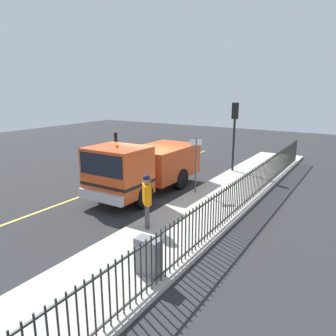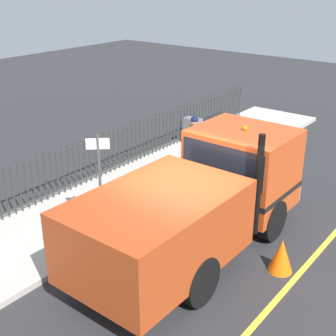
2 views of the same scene
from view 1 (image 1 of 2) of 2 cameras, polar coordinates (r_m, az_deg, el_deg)
ground_plane at (r=14.65m, az=-3.00°, el=-4.18°), size 49.89×49.89×0.00m
sidewalk_slab at (r=13.21m, az=7.99°, el=-6.03°), size 2.85×22.68×0.13m
lane_marking at (r=15.95m, az=-9.50°, el=-2.83°), size 0.12×20.41×0.01m
work_truck at (r=13.94m, az=-4.63°, el=0.43°), size 2.29×6.02×2.71m
worker_standing at (r=10.32m, az=-3.73°, el=-4.90°), size 0.51×0.51×1.77m
iron_fence at (r=12.57m, az=13.24°, el=-3.84°), size 0.04×19.31×1.30m
traffic_light_near at (r=17.77m, az=11.60°, el=7.78°), size 0.33×0.26×3.66m
utility_cabinet at (r=8.13m, az=-3.49°, el=-15.16°), size 0.62×0.36×0.91m
traffic_cone at (r=15.08m, az=-10.38°, el=-2.43°), size 0.50×0.50×0.72m
street_sign at (r=13.78m, az=4.90°, el=1.61°), size 0.39×0.36×2.39m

